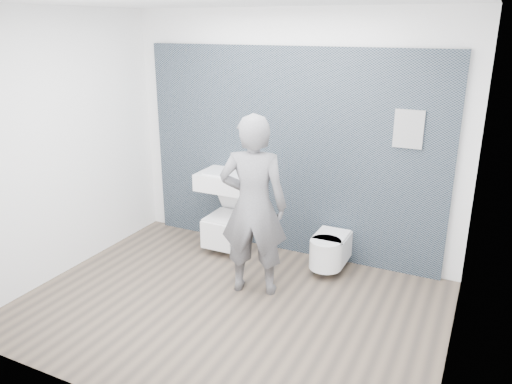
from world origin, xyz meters
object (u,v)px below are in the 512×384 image
at_px(toilet_square, 227,227).
at_px(visitor, 253,206).
at_px(washbasin, 227,180).
at_px(toilet_rounded, 329,250).

height_order(toilet_square, visitor, visitor).
bearing_deg(washbasin, toilet_square, -90.00).
relative_size(washbasin, toilet_rounded, 1.09).
height_order(toilet_square, toilet_rounded, toilet_square).
bearing_deg(washbasin, toilet_rounded, -2.55).
bearing_deg(toilet_rounded, visitor, -128.03).
bearing_deg(visitor, toilet_rounded, -143.77).
xyz_separation_m(washbasin, toilet_square, (-0.00, -0.04, -0.58)).
bearing_deg(toilet_rounded, toilet_square, 179.02).
relative_size(toilet_square, visitor, 0.39).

